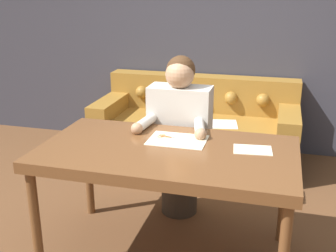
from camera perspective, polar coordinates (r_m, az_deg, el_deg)
wall_back at (r=4.46m, az=7.54°, el=13.25°), size 8.00×0.06×2.60m
dining_table at (r=2.59m, az=-0.11°, el=-4.52°), size 1.57×0.86×0.76m
couch at (r=4.28m, az=3.88°, el=-0.68°), size 1.97×0.88×0.81m
person at (r=3.14m, az=1.57°, el=-1.33°), size 0.51×0.55×1.23m
pattern_paper_main at (r=2.70m, az=1.34°, el=-1.93°), size 0.37×0.27×0.00m
pattern_paper_offcut at (r=2.59m, az=11.39°, el=-3.18°), size 0.24×0.18×0.00m
scissors at (r=2.75m, az=-0.02°, el=-1.52°), size 0.22×0.09×0.01m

